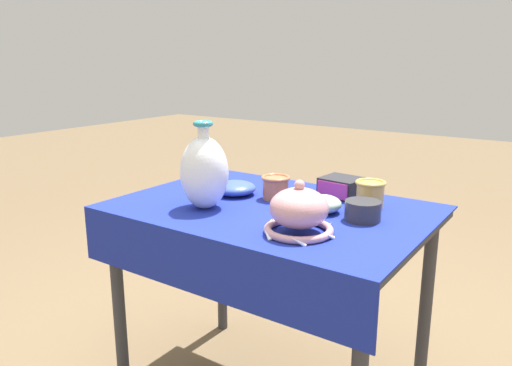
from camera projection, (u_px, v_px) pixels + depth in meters
The scene contains 9 objects.
display_table at pixel (269, 231), 1.70m from camera, with size 1.04×0.72×0.75m.
vase_tall_bulbous at pixel (204, 172), 1.64m from camera, with size 0.16×0.16×0.29m.
vase_dome_bell at pixel (299, 212), 1.41m from camera, with size 0.21×0.21×0.16m.
mosaic_tile_box at pixel (341, 187), 1.80m from camera, with size 0.15×0.14×0.07m.
bowl_shallow_cobalt at pixel (235, 188), 1.82m from camera, with size 0.15×0.15×0.05m, color #3851A8.
pot_squat_charcoal at pixel (363, 211), 1.53m from camera, with size 0.11×0.11×0.06m, color #2D2D33.
bowl_shallow_celadon at pixel (323, 204), 1.61m from camera, with size 0.12×0.12×0.06m, color #A8CCB7.
cup_wide_ochre at pixel (370, 193), 1.67m from camera, with size 0.10×0.10×0.09m.
cup_wide_terracotta at pixel (276, 186), 1.76m from camera, with size 0.10×0.10×0.08m.
Camera 1 is at (0.87, -1.36, 1.24)m, focal length 35.00 mm.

